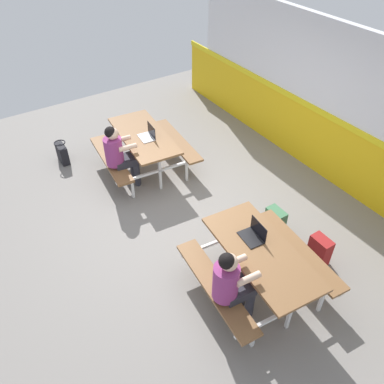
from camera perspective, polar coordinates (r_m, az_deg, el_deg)
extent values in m
cube|color=gray|center=(6.28, 0.71, -3.62)|extent=(10.00, 10.00, 0.02)
cube|color=yellow|center=(7.37, 17.69, 7.21)|extent=(8.00, 0.12, 1.10)
cube|color=yellow|center=(7.04, 18.30, 11.16)|extent=(8.00, 0.03, 0.10)
cube|color=silver|center=(6.78, 20.02, 16.79)|extent=(6.72, 0.12, 1.40)
cube|color=brown|center=(6.91, -7.12, 8.24)|extent=(1.73, 0.90, 0.04)
cube|color=brown|center=(6.91, -11.81, 4.80)|extent=(1.60, 0.42, 0.04)
cube|color=brown|center=(7.26, -2.27, 7.57)|extent=(1.60, 0.42, 0.04)
cube|color=white|center=(7.63, -8.77, 8.13)|extent=(0.04, 0.04, 0.70)
cube|color=white|center=(7.61, -8.80, 8.38)|extent=(0.18, 1.55, 0.04)
cube|color=white|center=(7.59, -12.25, 6.17)|extent=(0.04, 0.04, 0.41)
cube|color=white|center=(7.85, -5.18, 8.19)|extent=(0.04, 0.04, 0.41)
cube|color=white|center=(6.61, -4.73, 2.90)|extent=(0.04, 0.04, 0.70)
cube|color=white|center=(6.58, -4.75, 3.18)|extent=(0.18, 1.55, 0.04)
cube|color=white|center=(6.56, -8.71, 0.63)|extent=(0.04, 0.04, 0.41)
cube|color=white|center=(6.86, -0.79, 3.14)|extent=(0.04, 0.04, 0.41)
cube|color=brown|center=(4.86, 10.16, -8.63)|extent=(1.73, 0.90, 0.04)
cube|color=brown|center=(4.84, 3.48, -13.65)|extent=(1.60, 0.42, 0.04)
cube|color=brown|center=(5.39, 15.33, -8.13)|extent=(1.60, 0.42, 0.04)
cube|color=white|center=(5.48, 5.74, -6.72)|extent=(0.04, 0.04, 0.70)
cube|color=white|center=(5.45, 5.77, -6.43)|extent=(0.18, 1.55, 0.04)
cube|color=white|center=(5.40, 1.01, -9.63)|extent=(0.04, 0.04, 0.41)
cube|color=white|center=(5.80, 9.91, -5.94)|extent=(0.04, 0.04, 0.41)
cube|color=white|center=(4.87, 14.27, -16.51)|extent=(0.04, 0.04, 0.70)
cube|color=white|center=(4.84, 14.35, -16.25)|extent=(0.18, 1.55, 0.04)
cube|color=white|center=(4.79, 8.98, -20.13)|extent=(0.04, 0.04, 0.41)
cube|color=white|center=(5.24, 18.44, -14.87)|extent=(0.04, 0.04, 0.41)
cylinder|color=#2D2D38|center=(6.95, -8.59, 3.38)|extent=(0.11, 0.11, 0.45)
cylinder|color=#2D2D38|center=(6.81, -8.05, 2.59)|extent=(0.11, 0.11, 0.45)
cube|color=#2D2D38|center=(6.68, -9.76, 4.57)|extent=(0.33, 0.41, 0.12)
cylinder|color=#8C3372|center=(6.51, -11.41, 5.86)|extent=(0.30, 0.30, 0.48)
cylinder|color=beige|center=(6.62, -10.26, 7.62)|extent=(0.11, 0.31, 0.08)
cylinder|color=beige|center=(6.39, -9.41, 6.46)|extent=(0.11, 0.31, 0.08)
sphere|color=beige|center=(6.34, -11.62, 8.38)|extent=(0.20, 0.20, 0.20)
sphere|color=black|center=(6.31, -11.92, 8.57)|extent=(0.18, 0.18, 0.18)
cylinder|color=#2D2D38|center=(5.06, 7.29, -14.46)|extent=(0.11, 0.11, 0.45)
cylinder|color=#2D2D38|center=(4.99, 8.47, -15.91)|extent=(0.11, 0.11, 0.45)
cube|color=#2D2D38|center=(4.74, 6.61, -13.96)|extent=(0.33, 0.41, 0.12)
cylinder|color=#8C3372|center=(4.48, 4.97, -13.02)|extent=(0.30, 0.30, 0.48)
cylinder|color=beige|center=(4.55, 6.28, -10.08)|extent=(0.11, 0.31, 0.08)
cylinder|color=beige|center=(4.41, 8.27, -12.51)|extent=(0.11, 0.31, 0.08)
sphere|color=beige|center=(4.23, 5.45, -10.22)|extent=(0.20, 0.20, 0.20)
sphere|color=black|center=(4.19, 5.13, -10.07)|extent=(0.18, 0.18, 0.18)
cube|color=silver|center=(6.79, -6.73, 7.94)|extent=(0.34, 0.25, 0.01)
cube|color=black|center=(6.76, -5.97, 8.98)|extent=(0.32, 0.04, 0.21)
cube|color=black|center=(4.96, 8.61, -6.65)|extent=(0.34, 0.25, 0.01)
cube|color=black|center=(4.93, 9.76, -5.32)|extent=(0.32, 0.04, 0.21)
cube|color=maroon|center=(5.75, 18.19, -8.13)|extent=(0.30, 0.18, 0.44)
cube|color=maroon|center=(5.87, 18.78, -8.09)|extent=(0.21, 0.04, 0.19)
cube|color=black|center=(7.73, -18.49, 5.36)|extent=(0.34, 0.14, 0.36)
torus|color=black|center=(7.61, -18.86, 6.84)|extent=(0.21, 0.21, 0.02)
cube|color=#3F724C|center=(6.00, 12.07, -4.27)|extent=(0.30, 0.18, 0.44)
cube|color=#3F724C|center=(6.10, 12.75, -4.31)|extent=(0.21, 0.04, 0.19)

